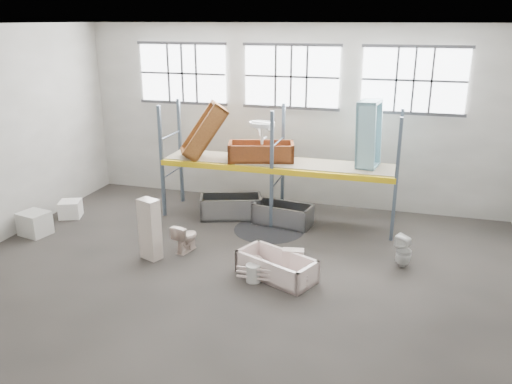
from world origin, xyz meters
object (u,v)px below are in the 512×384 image
at_px(toilet_white, 404,251).
at_px(blue_tub_upright, 369,135).
at_px(cistern_tall, 150,229).
at_px(steel_tub_right, 283,214).
at_px(carton_near, 35,223).
at_px(bucket, 253,273).
at_px(toilet_beige, 186,237).
at_px(bathtub_beige, 276,266).
at_px(steel_tub_left, 231,207).
at_px(rust_tub_flat, 261,152).

relative_size(toilet_white, blue_tub_upright, 0.43).
xyz_separation_m(cistern_tall, steel_tub_right, (2.36, 2.79, -0.42)).
height_order(cistern_tall, carton_near, cistern_tall).
distance_m(blue_tub_upright, bucket, 4.67).
relative_size(toilet_beige, bucket, 1.86).
xyz_separation_m(bathtub_beige, carton_near, (-6.29, 0.51, 0.05)).
bearing_deg(steel_tub_left, blue_tub_upright, 6.39).
bearing_deg(cistern_tall, steel_tub_right, 70.51).
height_order(rust_tub_flat, carton_near, rust_tub_flat).
relative_size(toilet_white, steel_tub_right, 0.49).
distance_m(steel_tub_left, blue_tub_upright, 4.08).
bearing_deg(blue_tub_upright, toilet_white, -64.08).
xyz_separation_m(toilet_beige, cistern_tall, (-0.59, -0.56, 0.36)).
bearing_deg(toilet_white, bucket, -38.14).
bearing_deg(bucket, steel_tub_right, 92.53).
xyz_separation_m(toilet_white, steel_tub_right, (-3.05, 1.67, -0.09)).
height_order(steel_tub_left, rust_tub_flat, rust_tub_flat).
height_order(toilet_white, bucket, toilet_white).
bearing_deg(toilet_beige, steel_tub_right, -114.23).
bearing_deg(steel_tub_left, bucket, -63.96).
height_order(steel_tub_left, steel_tub_right, steel_tub_left).
distance_m(toilet_beige, steel_tub_right, 2.84).
bearing_deg(carton_near, rust_tub_flat, 27.99).
xyz_separation_m(cistern_tall, toilet_white, (5.41, 1.12, -0.33)).
height_order(toilet_beige, bucket, toilet_beige).
bearing_deg(steel_tub_right, toilet_beige, -128.41).
relative_size(toilet_beige, toilet_white, 0.93).
relative_size(steel_tub_right, blue_tub_upright, 0.89).
height_order(toilet_beige, rust_tub_flat, rust_tub_flat).
height_order(toilet_beige, toilet_white, toilet_white).
relative_size(steel_tub_right, rust_tub_flat, 0.88).
height_order(steel_tub_right, blue_tub_upright, blue_tub_upright).
xyz_separation_m(bathtub_beige, toilet_beige, (-2.31, 0.66, 0.10)).
bearing_deg(blue_tub_upright, bathtub_beige, -113.52).
bearing_deg(carton_near, toilet_beige, 2.20).
distance_m(toilet_white, steel_tub_left, 4.84).
bearing_deg(steel_tub_right, bathtub_beige, -79.25).
bearing_deg(steel_tub_right, blue_tub_upright, 13.33).
relative_size(toilet_white, carton_near, 1.08).
bearing_deg(toilet_white, cistern_tall, -54.08).
relative_size(bathtub_beige, steel_tub_left, 1.01).
distance_m(toilet_beige, steel_tub_left, 2.33).
xyz_separation_m(cistern_tall, bucket, (2.50, -0.40, -0.51)).
distance_m(bathtub_beige, bucket, 0.51).
relative_size(cistern_tall, steel_tub_right, 0.93).
bearing_deg(blue_tub_upright, rust_tub_flat, -176.47).
height_order(bathtub_beige, carton_near, carton_near).
xyz_separation_m(toilet_white, carton_near, (-8.80, -0.71, -0.07)).
bearing_deg(rust_tub_flat, toilet_beige, -113.09).
xyz_separation_m(cistern_tall, rust_tub_flat, (1.67, 3.10, 1.13)).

